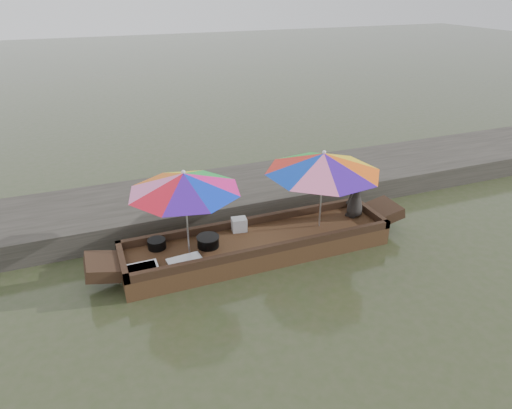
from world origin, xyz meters
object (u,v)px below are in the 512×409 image
object	(u,v)px
supply_bag	(239,224)
vendor	(356,192)
charcoal_grill	(208,242)
tray_scallop	(186,262)
boat_hull	(258,246)
umbrella_bow	(186,213)
umbrella_stern	(322,190)
tray_crayfish	(141,271)
cooking_pot	(157,244)

from	to	relation	value
supply_bag	vendor	size ratio (longest dim) A/B	0.27
charcoal_grill	supply_bag	bearing A→B (deg)	25.56
tray_scallop	charcoal_grill	world-z (taller)	charcoal_grill
boat_hull	charcoal_grill	distance (m)	0.98
boat_hull	charcoal_grill	world-z (taller)	charcoal_grill
umbrella_bow	boat_hull	bearing A→B (deg)	0.00
boat_hull	supply_bag	world-z (taller)	supply_bag
charcoal_grill	vendor	world-z (taller)	vendor
boat_hull	umbrella_stern	size ratio (longest dim) A/B	2.30
boat_hull	tray_crayfish	size ratio (longest dim) A/B	8.61
tray_scallop	vendor	bearing A→B (deg)	7.52
boat_hull	cooking_pot	world-z (taller)	cooking_pot
cooking_pot	vendor	bearing A→B (deg)	-2.98
boat_hull	vendor	bearing A→B (deg)	3.45
cooking_pot	umbrella_bow	bearing A→B (deg)	-33.66
cooking_pot	vendor	xyz separation A→B (m)	(3.98, -0.21, 0.44)
charcoal_grill	umbrella_bow	world-z (taller)	umbrella_bow
supply_bag	tray_scallop	bearing A→B (deg)	-148.82
vendor	umbrella_bow	world-z (taller)	umbrella_bow
boat_hull	tray_scallop	world-z (taller)	tray_scallop
charcoal_grill	tray_scallop	bearing A→B (deg)	-142.00
cooking_pot	umbrella_bow	distance (m)	0.92
boat_hull	umbrella_stern	distance (m)	1.60
boat_hull	umbrella_bow	world-z (taller)	umbrella_bow
boat_hull	supply_bag	bearing A→B (deg)	120.09
cooking_pot	charcoal_grill	size ratio (longest dim) A/B	0.83
supply_bag	umbrella_bow	size ratio (longest dim) A/B	0.15
tray_scallop	umbrella_stern	xyz separation A→B (m)	(2.75, 0.35, 0.74)
boat_hull	vendor	distance (m)	2.27
tray_crayfish	cooking_pot	bearing A→B (deg)	60.09
cooking_pot	tray_crayfish	world-z (taller)	cooking_pot
charcoal_grill	vendor	xyz separation A→B (m)	(3.10, 0.08, 0.44)
vendor	charcoal_grill	bearing A→B (deg)	-31.19
vendor	supply_bag	bearing A→B (deg)	-38.95
boat_hull	charcoal_grill	xyz separation A→B (m)	(-0.94, 0.05, 0.27)
umbrella_stern	cooking_pot	bearing A→B (deg)	173.80
boat_hull	umbrella_stern	xyz separation A→B (m)	(1.29, 0.00, 0.95)
umbrella_stern	charcoal_grill	bearing A→B (deg)	178.59
boat_hull	supply_bag	xyz separation A→B (m)	(-0.23, 0.40, 0.30)
cooking_pot	supply_bag	world-z (taller)	supply_bag
boat_hull	tray_crayfish	world-z (taller)	tray_crayfish
cooking_pot	supply_bag	distance (m)	1.59
charcoal_grill	umbrella_stern	xyz separation A→B (m)	(2.23, -0.05, 0.68)
cooking_pot	umbrella_bow	world-z (taller)	umbrella_bow
tray_crayfish	vendor	xyz separation A→B (m)	(4.37, 0.48, 0.48)
cooking_pot	tray_crayfish	size ratio (longest dim) A/B	0.56
cooking_pot	tray_scallop	distance (m)	0.77
charcoal_grill	supply_bag	xyz separation A→B (m)	(0.71, 0.34, 0.04)
tray_scallop	supply_bag	xyz separation A→B (m)	(1.23, 0.74, 0.10)
tray_scallop	supply_bag	world-z (taller)	supply_bag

